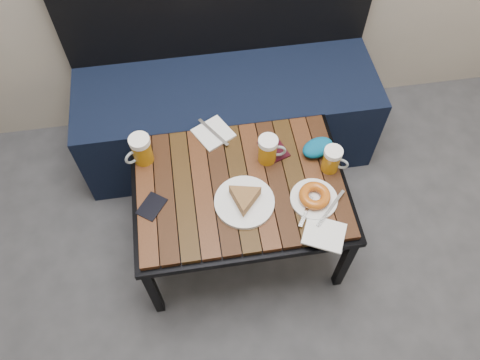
{
  "coord_description": "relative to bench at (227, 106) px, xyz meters",
  "views": [
    {
      "loc": [
        -0.34,
        0.23,
        2.0
      ],
      "look_at": [
        -0.19,
        1.18,
        0.5
      ],
      "focal_mm": 35.0,
      "sensor_mm": 36.0,
      "label": 1
    }
  ],
  "objects": [
    {
      "name": "bench",
      "position": [
        0.0,
        0.0,
        0.0
      ],
      "size": [
        1.4,
        0.5,
        0.95
      ],
      "color": "black",
      "rests_on": "ground"
    },
    {
      "name": "cafe_table",
      "position": [
        -0.02,
        -0.58,
        0.16
      ],
      "size": [
        0.84,
        0.62,
        0.47
      ],
      "color": "black",
      "rests_on": "ground"
    },
    {
      "name": "beer_mug_left",
      "position": [
        -0.39,
        -0.4,
        0.27
      ],
      "size": [
        0.12,
        0.11,
        0.13
      ],
      "rotation": [
        0.0,
        0.0,
        3.69
      ],
      "color": "#AA6D0D",
      "rests_on": "cafe_table"
    },
    {
      "name": "beer_mug_centre",
      "position": [
        0.1,
        -0.48,
        0.26
      ],
      "size": [
        0.11,
        0.08,
        0.12
      ],
      "rotation": [
        0.0,
        0.0,
        -0.11
      ],
      "color": "#AA6D0D",
      "rests_on": "cafe_table"
    },
    {
      "name": "beer_mug_right",
      "position": [
        0.34,
        -0.56,
        0.26
      ],
      "size": [
        0.11,
        0.09,
        0.11
      ],
      "rotation": [
        0.0,
        0.0,
        -0.48
      ],
      "color": "#AA6D0D",
      "rests_on": "cafe_table"
    },
    {
      "name": "plate_pie",
      "position": [
        -0.02,
        -0.66,
        0.22
      ],
      "size": [
        0.23,
        0.23,
        0.06
      ],
      "color": "white",
      "rests_on": "cafe_table"
    },
    {
      "name": "plate_bagel",
      "position": [
        0.24,
        -0.69,
        0.22
      ],
      "size": [
        0.21,
        0.21,
        0.05
      ],
      "color": "white",
      "rests_on": "cafe_table"
    },
    {
      "name": "napkin_left",
      "position": [
        -0.1,
        -0.32,
        0.2
      ],
      "size": [
        0.19,
        0.19,
        0.01
      ],
      "rotation": [
        0.0,
        0.0,
        0.49
      ],
      "color": "white",
      "rests_on": "cafe_table"
    },
    {
      "name": "napkin_right",
      "position": [
        0.24,
        -0.84,
        0.2
      ],
      "size": [
        0.18,
        0.17,
        0.01
      ],
      "rotation": [
        0.0,
        0.0,
        -0.46
      ],
      "color": "white",
      "rests_on": "cafe_table"
    },
    {
      "name": "passport_navy",
      "position": [
        -0.37,
        -0.63,
        0.2
      ],
      "size": [
        0.13,
        0.13,
        0.01
      ],
      "primitive_type": "cube",
      "rotation": [
        0.0,
        0.0,
        -0.64
      ],
      "color": "black",
      "rests_on": "cafe_table"
    },
    {
      "name": "passport_burgundy",
      "position": [
        0.14,
        -0.44,
        0.2
      ],
      "size": [
        0.12,
        0.14,
        0.01
      ],
      "primitive_type": "cube",
      "rotation": [
        0.0,
        0.0,
        0.33
      ],
      "color": "black",
      "rests_on": "cafe_table"
    },
    {
      "name": "knit_pouch",
      "position": [
        0.31,
        -0.47,
        0.23
      ],
      "size": [
        0.16,
        0.13,
        0.06
      ],
      "primitive_type": "ellipsoid",
      "rotation": [
        0.0,
        0.0,
        0.36
      ],
      "color": "navy",
      "rests_on": "cafe_table"
    }
  ]
}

